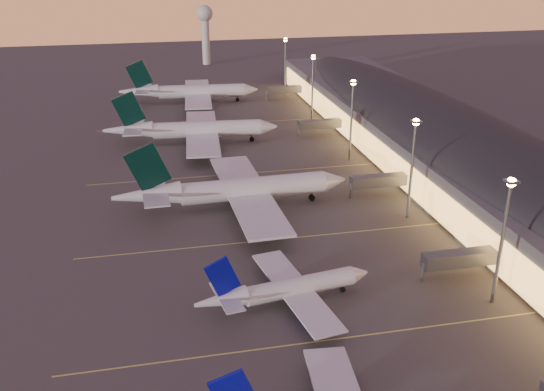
{
  "coord_description": "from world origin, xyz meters",
  "views": [
    {
      "loc": [
        -26.84,
        -89.07,
        64.46
      ],
      "look_at": [
        2.0,
        45.0,
        7.0
      ],
      "focal_mm": 40.0,
      "sensor_mm": 36.0,
      "label": 1
    }
  ],
  "objects_px": {
    "airliner_wide_near": "(234,190)",
    "airliner_wide_far": "(190,92)",
    "radar_tower": "(205,25)",
    "airliner_wide_mid": "(192,130)",
    "airliner_narrow_north": "(285,289)"
  },
  "relations": [
    {
      "from": "airliner_wide_far",
      "to": "airliner_wide_near",
      "type": "bearing_deg",
      "value": -84.57
    },
    {
      "from": "airliner_narrow_north",
      "to": "airliner_wide_mid",
      "type": "distance_m",
      "value": 105.31
    },
    {
      "from": "airliner_wide_far",
      "to": "radar_tower",
      "type": "bearing_deg",
      "value": 83.76
    },
    {
      "from": "airliner_wide_mid",
      "to": "airliner_wide_far",
      "type": "distance_m",
      "value": 58.21
    },
    {
      "from": "airliner_narrow_north",
      "to": "airliner_wide_far",
      "type": "relative_size",
      "value": 0.6
    },
    {
      "from": "airliner_wide_near",
      "to": "airliner_wide_far",
      "type": "relative_size",
      "value": 1.03
    },
    {
      "from": "airliner_narrow_north",
      "to": "airliner_wide_far",
      "type": "height_order",
      "value": "airliner_wide_far"
    },
    {
      "from": "airliner_narrow_north",
      "to": "airliner_wide_near",
      "type": "xyz_separation_m",
      "value": [
        -2.6,
        47.26,
        1.77
      ]
    },
    {
      "from": "airliner_wide_mid",
      "to": "radar_tower",
      "type": "distance_m",
      "value": 149.76
    },
    {
      "from": "airliner_narrow_north",
      "to": "airliner_wide_mid",
      "type": "bearing_deg",
      "value": 85.42
    },
    {
      "from": "airliner_wide_near",
      "to": "airliner_narrow_north",
      "type": "bearing_deg",
      "value": -88.75
    },
    {
      "from": "airliner_narrow_north",
      "to": "radar_tower",
      "type": "xyz_separation_m",
      "value": [
        13.37,
        252.21,
        18.58
      ]
    },
    {
      "from": "airliner_narrow_north",
      "to": "radar_tower",
      "type": "relative_size",
      "value": 1.1
    },
    {
      "from": "airliner_wide_near",
      "to": "airliner_wide_far",
      "type": "height_order",
      "value": "airliner_wide_near"
    },
    {
      "from": "airliner_narrow_north",
      "to": "airliner_wide_near",
      "type": "bearing_deg",
      "value": 84.1
    }
  ]
}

